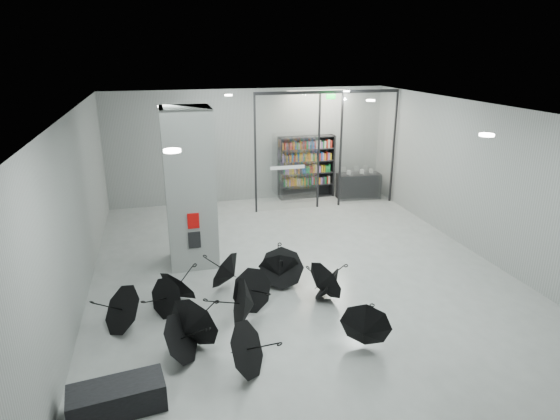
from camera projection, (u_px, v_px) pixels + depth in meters
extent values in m
plane|color=gray|center=(308.00, 285.00, 11.26)|extent=(14.00, 14.00, 0.00)
cube|color=gray|center=(312.00, 114.00, 9.97)|extent=(10.00, 14.00, 0.02)
cube|color=slate|center=(250.00, 146.00, 17.03)|extent=(10.00, 0.02, 4.00)
cube|color=slate|center=(70.00, 224.00, 9.42)|extent=(0.02, 14.00, 4.00)
cube|color=slate|center=(501.00, 189.00, 11.81)|extent=(0.02, 14.00, 4.00)
cube|color=slate|center=(190.00, 188.00, 11.85)|extent=(1.20, 1.20, 4.00)
cube|color=#A50A07|center=(193.00, 221.00, 11.49)|extent=(0.28, 0.04, 0.38)
cube|color=black|center=(195.00, 240.00, 11.65)|extent=(0.30, 0.03, 0.42)
cube|color=#0CE533|center=(331.00, 97.00, 15.46)|extent=(0.30, 0.06, 0.15)
cube|color=silver|center=(288.00, 153.00, 15.89)|extent=(2.20, 0.02, 3.95)
cube|color=silver|center=(368.00, 148.00, 16.58)|extent=(2.00, 0.02, 3.95)
cube|color=black|center=(255.00, 154.00, 15.63)|extent=(0.06, 0.06, 4.00)
cube|color=black|center=(319.00, 151.00, 16.15)|extent=(0.06, 0.06, 4.00)
cube|color=black|center=(341.00, 150.00, 16.35)|extent=(0.06, 0.06, 4.00)
cube|color=black|center=(394.00, 147.00, 16.82)|extent=(0.06, 0.06, 4.00)
cube|color=black|center=(329.00, 92.00, 15.60)|extent=(5.00, 0.08, 0.10)
cube|color=black|center=(117.00, 398.00, 7.27)|extent=(1.49, 0.79, 0.46)
cube|color=black|center=(358.00, 186.00, 17.65)|extent=(1.61, 0.74, 0.94)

